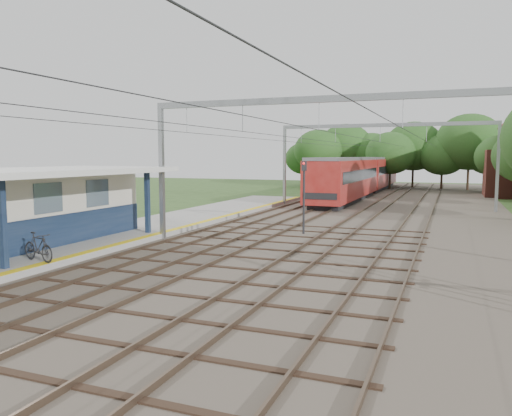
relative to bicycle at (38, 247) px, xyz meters
The scene contains 9 objects.
ballast_bed 24.66m from the bicycle, 66.91° to the left, with size 18.00×90.00×0.10m, color #473D33.
platform 6.96m from the bicycle, 105.41° to the left, with size 5.00×52.00×0.35m, color gray.
yellow_stripe 6.70m from the bicycle, 86.46° to the left, with size 0.45×52.00×0.01m, color yellow.
rail_tracks 23.78m from the bicycle, 72.47° to the left, with size 11.80×88.00×0.15m.
catenary_system 20.62m from the bicycle, 63.24° to the left, with size 17.22×88.00×7.00m.
tree_band 50.85m from the bicycle, 79.19° to the left, with size 31.72×30.88×8.82m.
bicycle is the anchor object (origin of this frame).
train 42.61m from the bicycle, 83.04° to the left, with size 3.15×39.25×4.12m.
signal_post 13.81m from the bicycle, 59.27° to the left, with size 0.32×0.29×4.05m.
Camera 1 is at (8.84, -6.95, 4.33)m, focal length 35.00 mm.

